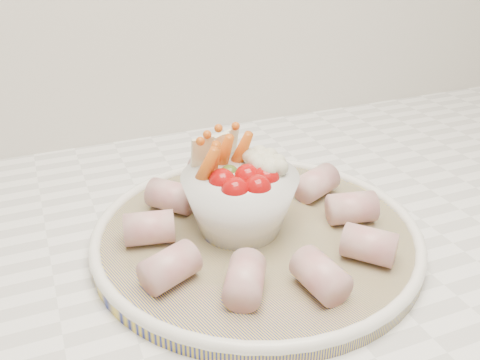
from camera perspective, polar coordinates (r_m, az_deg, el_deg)
name	(u,v)px	position (r m, az deg, el deg)	size (l,w,h in m)	color
serving_platter	(257,234)	(0.56, 1.78, -5.80)	(0.42, 0.42, 0.02)	navy
veggie_bowl	(240,195)	(0.55, 0.04, -1.65)	(0.12, 0.12, 0.10)	white
cured_meat_rolls	(256,217)	(0.55, 1.75, -4.02)	(0.26, 0.28, 0.03)	#B9545C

